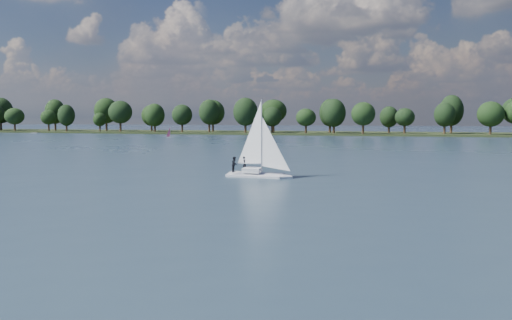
% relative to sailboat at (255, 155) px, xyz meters
% --- Properties ---
extents(ground, '(700.00, 700.00, 0.00)m').
position_rel_sailboat_xyz_m(ground, '(11.24, 57.64, -2.65)').
color(ground, '#233342').
rests_on(ground, ground).
extents(far_shore, '(660.00, 40.00, 1.50)m').
position_rel_sailboat_xyz_m(far_shore, '(11.24, 169.64, -2.65)').
color(far_shore, black).
rests_on(far_shore, ground).
extents(sailboat, '(7.33, 2.52, 9.48)m').
position_rel_sailboat_xyz_m(sailboat, '(0.00, 0.00, 0.00)').
color(sailboat, silver).
rests_on(sailboat, ground).
extents(dinghy_pink, '(2.61, 2.09, 3.94)m').
position_rel_sailboat_xyz_m(dinghy_pink, '(-63.64, 112.35, -1.71)').
color(dinghy_pink, white).
rests_on(dinghy_pink, ground).
extents(pontoon, '(4.35, 2.85, 0.50)m').
position_rel_sailboat_xyz_m(pontoon, '(-144.09, 147.51, -2.65)').
color(pontoon, '#5D6063').
rests_on(pontoon, ground).
extents(treeline, '(562.81, 73.52, 17.57)m').
position_rel_sailboat_xyz_m(treeline, '(2.42, 166.18, 5.30)').
color(treeline, black).
rests_on(treeline, ground).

